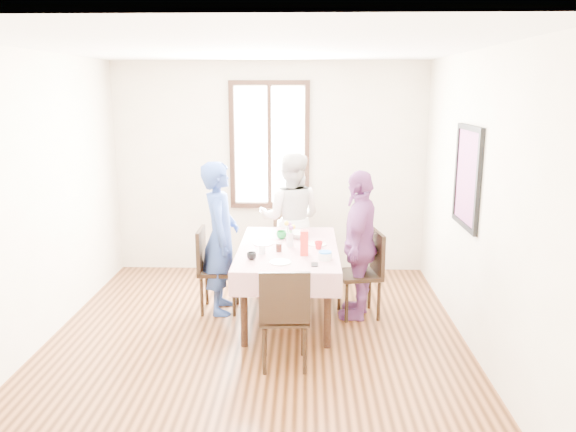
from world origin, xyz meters
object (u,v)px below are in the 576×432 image
object	(u,v)px
chair_near	(284,316)
chair_left	(219,270)
chair_right	(359,274)
person_right	(358,245)
dining_table	(288,282)
chair_far	(291,247)
person_left	(220,238)
person_far	(291,219)

from	to	relation	value
chair_near	chair_left	bearing A→B (deg)	117.94
chair_right	person_right	bearing A→B (deg)	80.17
dining_table	chair_far	size ratio (longest dim) A/B	1.73
chair_far	chair_near	bearing A→B (deg)	85.49
person_left	person_right	bearing A→B (deg)	-97.81
person_left	chair_near	bearing A→B (deg)	-153.44
chair_right	person_right	size ratio (longest dim) A/B	0.58
chair_left	chair_far	distance (m)	1.19
chair_left	person_far	bearing A→B (deg)	139.99
dining_table	person_right	distance (m)	0.83
person_far	chair_right	bearing A→B (deg)	132.68
chair_left	chair_right	world-z (taller)	same
dining_table	chair_left	size ratio (longest dim) A/B	1.73
chair_near	person_far	size ratio (longest dim) A/B	0.56
dining_table	person_far	size ratio (longest dim) A/B	0.97
person_far	chair_left	bearing A→B (deg)	57.29
chair_far	person_left	size ratio (longest dim) A/B	0.56
chair_left	chair_near	bearing A→B (deg)	30.26
chair_left	chair_right	distance (m)	1.49
chair_far	person_right	xyz separation A→B (m)	(0.72, -1.03, 0.32)
chair_near	person_right	size ratio (longest dim) A/B	0.58
chair_right	person_left	world-z (taller)	person_left
person_left	chair_far	bearing A→B (deg)	-41.68
dining_table	person_left	distance (m)	0.86
chair_near	person_left	distance (m)	1.47
chair_far	chair_left	bearing A→B (deg)	46.98
chair_near	dining_table	bearing A→B (deg)	86.77
person_left	person_far	world-z (taller)	person_left
chair_right	person_left	distance (m)	1.51
person_left	person_far	size ratio (longest dim) A/B	1.00
chair_left	chair_right	bearing A→B (deg)	85.31
chair_left	dining_table	bearing A→B (deg)	77.88
dining_table	chair_left	world-z (taller)	chair_left
person_left	dining_table	bearing A→B (deg)	-105.44
chair_far	person_left	xyz separation A→B (m)	(-0.72, -0.93, 0.36)
chair_left	chair_far	size ratio (longest dim) A/B	1.00
chair_near	person_right	world-z (taller)	person_right
chair_left	chair_near	size ratio (longest dim) A/B	1.00
chair_near	person_left	size ratio (longest dim) A/B	0.56
dining_table	chair_left	xyz separation A→B (m)	(-0.74, 0.15, 0.08)
chair_left	person_far	size ratio (longest dim) A/B	0.56
person_far	person_right	xyz separation A→B (m)	(0.72, -1.01, -0.03)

